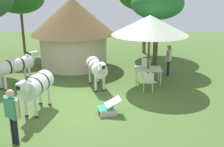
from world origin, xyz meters
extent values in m
plane|color=#4C6B2E|center=(0.00, 0.00, 0.00)|extent=(36.00, 36.00, 0.00)
cylinder|color=beige|center=(-1.21, 5.56, 0.93)|extent=(3.73, 3.73, 1.86)
cone|color=brown|center=(-1.21, 5.56, 2.86)|extent=(4.69, 4.69, 2.01)
cylinder|color=brown|center=(2.63, 2.46, 1.17)|extent=(0.10, 0.10, 2.33)
cone|color=beige|center=(2.63, 2.46, 2.77)|extent=(3.46, 3.46, 0.87)
cube|color=silver|center=(2.63, 2.46, 0.72)|extent=(1.28, 0.95, 0.04)
cylinder|color=silver|center=(2.09, 2.87, 0.35)|extent=(0.06, 0.06, 0.70)
cylinder|color=silver|center=(3.21, 2.82, 0.35)|extent=(0.06, 0.06, 0.70)
cylinder|color=silver|center=(2.05, 2.11, 0.35)|extent=(0.06, 0.06, 0.70)
cylinder|color=silver|center=(3.17, 2.05, 0.35)|extent=(0.06, 0.06, 0.70)
cube|color=silver|center=(2.51, 1.40, 0.45)|extent=(0.49, 0.47, 0.04)
cube|color=silver|center=(2.48, 1.21, 0.68)|extent=(0.44, 0.09, 0.45)
cylinder|color=silver|center=(2.34, 1.60, 0.23)|extent=(0.04, 0.04, 0.45)
cylinder|color=silver|center=(2.71, 1.56, 0.23)|extent=(0.04, 0.04, 0.45)
cylinder|color=silver|center=(2.30, 1.24, 0.23)|extent=(0.04, 0.04, 0.45)
cylinder|color=silver|center=(2.67, 1.20, 0.23)|extent=(0.04, 0.04, 0.45)
cube|color=white|center=(2.68, 3.53, 0.45)|extent=(0.46, 0.44, 0.04)
cube|color=white|center=(2.69, 3.72, 0.68)|extent=(0.44, 0.06, 0.45)
cylinder|color=white|center=(2.86, 3.34, 0.23)|extent=(0.04, 0.04, 0.45)
cylinder|color=white|center=(2.48, 3.36, 0.23)|extent=(0.04, 0.04, 0.45)
cylinder|color=white|center=(2.88, 3.70, 0.23)|extent=(0.04, 0.04, 0.45)
cylinder|color=white|center=(2.50, 3.72, 0.23)|extent=(0.04, 0.04, 0.45)
cylinder|color=#241D2A|center=(3.86, 3.74, 0.40)|extent=(0.12, 0.12, 0.80)
cylinder|color=#241D2A|center=(3.81, 3.61, 0.40)|extent=(0.12, 0.12, 0.80)
cube|color=silver|center=(3.84, 3.68, 1.08)|extent=(0.35, 0.47, 0.56)
cylinder|color=#A66B53|center=(3.93, 3.90, 1.09)|extent=(0.08, 0.08, 0.53)
cylinder|color=#A66B53|center=(3.74, 3.45, 1.09)|extent=(0.08, 0.08, 0.53)
sphere|color=#A66B53|center=(3.84, 3.68, 1.49)|extent=(0.22, 0.22, 0.22)
cylinder|color=black|center=(-2.00, -2.74, 0.42)|extent=(0.12, 0.12, 0.85)
cylinder|color=black|center=(-1.88, -2.83, 0.42)|extent=(0.12, 0.12, 0.85)
cube|color=#3D916B|center=(-1.94, -2.78, 1.15)|extent=(0.49, 0.45, 0.60)
cylinder|color=#E3B391|center=(-2.15, -2.62, 1.16)|extent=(0.09, 0.09, 0.56)
cylinder|color=#E3B391|center=(-1.74, -2.94, 1.16)|extent=(0.09, 0.09, 0.56)
sphere|color=#E3B391|center=(-1.94, -2.78, 1.58)|extent=(0.23, 0.23, 0.23)
cube|color=#29A170|center=(0.67, -0.83, 0.22)|extent=(0.65, 0.62, 0.03)
cube|color=white|center=(0.94, -0.77, 0.44)|extent=(0.65, 0.62, 0.29)
cube|color=beige|center=(0.78, -1.07, 0.11)|extent=(0.60, 0.17, 0.22)
cube|color=beige|center=(0.67, -0.56, 0.11)|extent=(0.60, 0.17, 0.22)
cylinder|color=silver|center=(-1.82, -0.49, 1.01)|extent=(1.02, 1.58, 0.71)
cylinder|color=black|center=(-1.76, -0.21, 1.01)|extent=(0.73, 0.24, 0.73)
cylinder|color=black|center=(-1.88, -0.75, 1.01)|extent=(0.73, 0.24, 0.73)
cylinder|color=silver|center=(-1.99, -1.21, 1.19)|extent=(0.43, 0.61, 0.52)
cube|color=silver|center=(-2.05, -1.48, 1.35)|extent=(0.26, 0.43, 0.20)
cube|color=black|center=(-2.09, -1.65, 1.32)|extent=(0.14, 0.14, 0.12)
cube|color=black|center=(-1.99, -1.21, 1.39)|extent=(0.12, 0.37, 0.28)
cylinder|color=silver|center=(-1.76, -1.08, 0.37)|extent=(0.11, 0.11, 0.75)
cylinder|color=black|center=(-1.76, -1.08, 0.03)|extent=(0.13, 0.13, 0.06)
cylinder|color=silver|center=(-2.14, -0.99, 0.37)|extent=(0.11, 0.11, 0.75)
cylinder|color=black|center=(-2.14, -0.99, 0.03)|extent=(0.13, 0.13, 0.06)
cylinder|color=silver|center=(-1.51, 0.00, 0.37)|extent=(0.11, 0.11, 0.75)
cylinder|color=black|center=(-1.51, 0.00, 0.03)|extent=(0.13, 0.13, 0.06)
cylinder|color=silver|center=(-1.89, 0.09, 0.37)|extent=(0.11, 0.11, 0.75)
cylinder|color=black|center=(-1.89, 0.09, 0.03)|extent=(0.13, 0.13, 0.06)
cylinder|color=black|center=(-1.65, 0.27, 0.91)|extent=(0.10, 0.24, 0.53)
cylinder|color=silver|center=(-3.49, 2.14, 0.99)|extent=(1.52, 1.70, 0.62)
cylinder|color=black|center=(-3.70, 1.88, 0.99)|extent=(0.54, 0.45, 0.63)
cylinder|color=black|center=(-3.30, 2.38, 0.99)|extent=(0.54, 0.45, 0.63)
cylinder|color=silver|center=(-2.97, 2.80, 1.17)|extent=(0.54, 0.59, 0.49)
cube|color=silver|center=(-2.80, 3.02, 1.33)|extent=(0.39, 0.43, 0.20)
cube|color=black|center=(-2.69, 3.16, 1.30)|extent=(0.17, 0.17, 0.12)
cube|color=black|center=(-2.97, 2.80, 1.37)|extent=(0.26, 0.31, 0.28)
cylinder|color=silver|center=(-3.23, 2.75, 0.38)|extent=(0.11, 0.11, 0.76)
cylinder|color=black|center=(-3.23, 2.75, 0.03)|extent=(0.13, 0.13, 0.06)
cylinder|color=silver|center=(-2.96, 2.54, 0.38)|extent=(0.11, 0.11, 0.76)
cylinder|color=black|center=(-2.96, 2.54, 0.03)|extent=(0.13, 0.13, 0.06)
cylinder|color=silver|center=(-4.02, 1.75, 0.38)|extent=(0.11, 0.11, 0.76)
cylinder|color=black|center=(-4.02, 1.75, 0.03)|extent=(0.13, 0.13, 0.06)
cylinder|color=silver|center=(-3.75, 1.54, 0.38)|extent=(0.11, 0.11, 0.76)
cylinder|color=black|center=(-3.75, 1.54, 0.03)|extent=(0.13, 0.13, 0.06)
cylinder|color=silver|center=(0.23, 1.98, 0.96)|extent=(1.05, 1.59, 0.66)
cylinder|color=black|center=(0.15, 2.26, 0.96)|extent=(0.67, 0.27, 0.67)
cylinder|color=black|center=(0.31, 1.73, 0.96)|extent=(0.67, 0.27, 0.67)
cylinder|color=silver|center=(0.44, 1.28, 1.14)|extent=(0.44, 0.60, 0.50)
cube|color=silver|center=(0.52, 1.01, 1.30)|extent=(0.29, 0.43, 0.20)
cube|color=black|center=(0.57, 0.84, 1.27)|extent=(0.15, 0.15, 0.12)
cube|color=black|center=(0.44, 1.28, 1.34)|extent=(0.14, 0.36, 0.28)
cylinder|color=silver|center=(0.56, 1.50, 0.36)|extent=(0.11, 0.11, 0.71)
cylinder|color=black|center=(0.56, 1.50, 0.03)|extent=(0.13, 0.13, 0.06)
cylinder|color=silver|center=(0.22, 1.40, 0.36)|extent=(0.11, 0.11, 0.71)
cylinder|color=black|center=(0.22, 1.40, 0.03)|extent=(0.13, 0.13, 0.06)
cylinder|color=silver|center=(0.25, 2.56, 0.36)|extent=(0.11, 0.11, 0.71)
cylinder|color=black|center=(0.25, 2.56, 0.03)|extent=(0.13, 0.13, 0.06)
cylinder|color=silver|center=(-0.10, 2.46, 0.36)|extent=(0.11, 0.11, 0.71)
cylinder|color=black|center=(-0.10, 2.46, 0.03)|extent=(0.13, 0.13, 0.06)
cylinder|color=black|center=(0.01, 2.73, 0.86)|extent=(0.12, 0.24, 0.53)
cylinder|color=brown|center=(3.20, 8.74, 1.46)|extent=(0.23, 0.23, 2.92)
cylinder|color=brown|center=(-4.89, 8.38, 1.40)|extent=(0.17, 0.17, 2.79)
cylinder|color=#4B432F|center=(3.49, 5.80, 1.35)|extent=(0.27, 0.27, 2.70)
ellipsoid|color=#266F32|center=(3.49, 5.80, 3.50)|extent=(2.93, 2.93, 1.76)
camera|label=1|loc=(0.81, -9.95, 4.41)|focal=44.45mm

